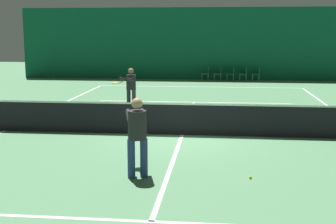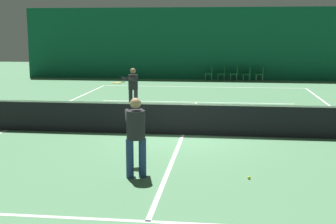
# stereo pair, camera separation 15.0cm
# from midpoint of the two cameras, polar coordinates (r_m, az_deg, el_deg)

# --- Properties ---
(ground_plane) EXTENTS (60.00, 60.00, 0.00)m
(ground_plane) POSITION_cam_midpoint_polar(r_m,az_deg,el_deg) (13.87, 1.43, -2.81)
(ground_plane) COLOR #4C7F56
(backdrop_curtain) EXTENTS (23.00, 0.12, 4.44)m
(backdrop_curtain) POSITION_cam_midpoint_polar(r_m,az_deg,el_deg) (29.35, 4.07, 8.31)
(backdrop_curtain) COLOR #0F5138
(backdrop_curtain) RESTS_ON ground
(court_line_baseline_far) EXTENTS (11.00, 0.10, 0.00)m
(court_line_baseline_far) POSITION_cam_midpoint_polar(r_m,az_deg,el_deg) (25.59, 3.67, 3.08)
(court_line_baseline_far) COLOR silver
(court_line_baseline_far) RESTS_ON ground
(court_line_service_far) EXTENTS (8.25, 0.10, 0.00)m
(court_line_service_far) POSITION_cam_midpoint_polar(r_m,az_deg,el_deg) (20.14, 2.96, 1.21)
(court_line_service_far) COLOR silver
(court_line_service_far) RESTS_ON ground
(court_line_service_near) EXTENTS (8.25, 0.10, 0.00)m
(court_line_service_near) POSITION_cam_midpoint_polar(r_m,az_deg,el_deg) (7.79, -2.62, -13.21)
(court_line_service_near) COLOR silver
(court_line_service_near) RESTS_ON ground
(court_line_sideline_left) EXTENTS (0.10, 23.80, 0.00)m
(court_line_sideline_left) POSITION_cam_midpoint_polar(r_m,az_deg,el_deg) (15.32, -19.54, -2.14)
(court_line_sideline_left) COLOR silver
(court_line_sideline_left) RESTS_ON ground
(court_line_centre) EXTENTS (0.10, 12.80, 0.00)m
(court_line_centre) POSITION_cam_midpoint_polar(r_m,az_deg,el_deg) (13.87, 1.43, -2.80)
(court_line_centre) COLOR silver
(court_line_centre) RESTS_ON ground
(tennis_net) EXTENTS (12.00, 0.10, 1.07)m
(tennis_net) POSITION_cam_midpoint_polar(r_m,az_deg,el_deg) (13.76, 1.44, -0.73)
(tennis_net) COLOR black
(tennis_net) RESTS_ON ground
(player_near) EXTENTS (0.69, 1.41, 1.70)m
(player_near) POSITION_cam_midpoint_polar(r_m,az_deg,el_deg) (9.77, -4.22, -2.35)
(player_near) COLOR navy
(player_near) RESTS_ON ground
(player_far) EXTENTS (0.89, 1.35, 1.62)m
(player_far) POSITION_cam_midpoint_polar(r_m,az_deg,el_deg) (18.13, -4.84, 3.21)
(player_far) COLOR #2D2D38
(player_far) RESTS_ON ground
(courtside_chair_0) EXTENTS (0.44, 0.44, 0.84)m
(courtside_chair_0) POSITION_cam_midpoint_polar(r_m,az_deg,el_deg) (28.89, 4.54, 4.83)
(courtside_chair_0) COLOR #99999E
(courtside_chair_0) RESTS_ON ground
(courtside_chair_1) EXTENTS (0.44, 0.44, 0.84)m
(courtside_chair_1) POSITION_cam_midpoint_polar(r_m,az_deg,el_deg) (28.88, 6.08, 4.80)
(courtside_chair_1) COLOR #99999E
(courtside_chair_1) RESTS_ON ground
(courtside_chair_2) EXTENTS (0.44, 0.44, 0.84)m
(courtside_chair_2) POSITION_cam_midpoint_polar(r_m,az_deg,el_deg) (28.89, 7.61, 4.77)
(courtside_chair_2) COLOR #99999E
(courtside_chair_2) RESTS_ON ground
(courtside_chair_3) EXTENTS (0.44, 0.44, 0.84)m
(courtside_chair_3) POSITION_cam_midpoint_polar(r_m,az_deg,el_deg) (28.92, 9.14, 4.74)
(courtside_chair_3) COLOR #99999E
(courtside_chair_3) RESTS_ON ground
(courtside_chair_4) EXTENTS (0.44, 0.44, 0.84)m
(courtside_chair_4) POSITION_cam_midpoint_polar(r_m,az_deg,el_deg) (28.97, 10.66, 4.70)
(courtside_chair_4) COLOR #99999E
(courtside_chair_4) RESTS_ON ground
(tennis_ball) EXTENTS (0.07, 0.07, 0.07)m
(tennis_ball) POSITION_cam_midpoint_polar(r_m,az_deg,el_deg) (9.99, 9.59, -7.85)
(tennis_ball) COLOR #D1DB33
(tennis_ball) RESTS_ON ground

